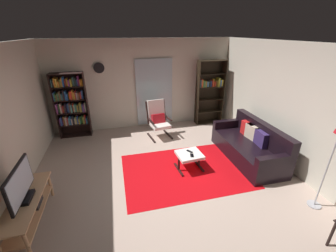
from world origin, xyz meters
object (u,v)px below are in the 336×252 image
Objects in this scene: leather_sofa at (250,146)px; tv_remote at (190,151)px; tv_stand at (28,207)px; television at (20,185)px; wall_clock at (99,68)px; bookshelf_near_tv at (71,104)px; bookshelf_near_sofa at (209,90)px; cell_phone at (192,155)px; ottoman at (189,156)px; lounge_armchair at (158,118)px.

leather_sofa is 1.50m from tv_remote.
leather_sofa reaches higher than tv_stand.
television is 3.71m from wall_clock.
tv_remote is (2.64, -2.30, -0.57)m from bookshelf_near_tv.
tv_remote is at bearing 16.38° from tv_stand.
bookshelf_near_tv reaches higher than leather_sofa.
bookshelf_near_sofa is at bearing -0.14° from bookshelf_near_tv.
ottoman is at bearing 118.20° from cell_phone.
wall_clock is at bearing 138.47° from cell_phone.
television is 0.43× the size of leather_sofa.
bookshelf_near_sofa is (4.33, 3.17, 0.32)m from television.
tv_remote is at bearing 69.29° from ottoman.
wall_clock is at bearing 151.75° from lounge_armchair.
bookshelf_near_tv is at bearing 106.71° from tv_remote.
bookshelf_near_tv is 4.08m from bookshelf_near_sofa.
television reaches higher than leather_sofa.
tv_remote is (0.03, 0.07, 0.08)m from ottoman.
bookshelf_near_tv is at bearing 151.08° from leather_sofa.
wall_clock is (1.10, 3.34, 1.53)m from tv_stand.
lounge_armchair is at bearing -161.67° from bookshelf_near_sofa.
leather_sofa is at bearing -88.42° from bookshelf_near_sofa.
leather_sofa is 3.55× the size of ottoman.
bookshelf_near_sofa is 1.00× the size of leather_sofa.
bookshelf_near_tv reaches higher than tv_remote.
tv_remote is 3.40m from wall_clock.
bookshelf_near_sofa is 3.34m from wall_clock.
tv_remote reaches higher than cell_phone.
television is 0.43× the size of bookshelf_near_sofa.
cell_phone is (0.34, -1.87, -0.15)m from lounge_armchair.
ottoman is at bearing 15.63° from television.
bookshelf_near_sofa reaches higher than ottoman.
cell_phone is (-1.50, -0.18, 0.07)m from leather_sofa.
leather_sofa is 4.40m from wall_clock.
tv_remote is (2.90, 0.85, 0.06)m from tv_stand.
television is 3.00m from cell_phone.
bookshelf_near_sofa is 1.95m from lounge_armchair.
cell_phone reaches higher than ottoman.
lounge_armchair is 7.10× the size of tv_remote.
bookshelf_near_tv is at bearing -167.53° from wall_clock.
tv_stand is 2.98m from ottoman.
leather_sofa is at bearing 3.38° from ottoman.
lounge_armchair is at bearing 45.28° from television.
wall_clock reaches higher than leather_sofa.
wall_clock reaches higher than bookshelf_near_sofa.
lounge_armchair reaches higher than leather_sofa.
leather_sofa is (4.40, 0.87, -0.01)m from tv_stand.
tv_stand is 3.83m from wall_clock.
tv_stand is at bearing -164.79° from ottoman.
television is at bearing -151.80° from cell_phone.
bookshelf_near_sofa reaches higher than bookshelf_near_tv.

